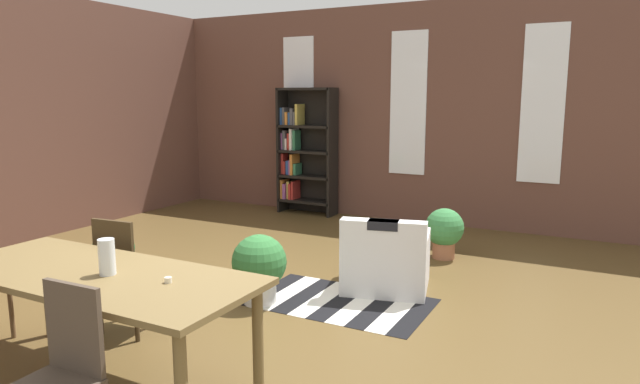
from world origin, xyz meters
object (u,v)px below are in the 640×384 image
dining_table (97,284)px  potted_plant_corner (259,266)px  potted_plant_by_shelf (444,230)px  vase_on_table (107,257)px  potted_plant_window (114,253)px  armchair_white (386,261)px  dining_chair_near_right (59,373)px  dining_chair_far_left (125,271)px  bookshelf_tall (303,151)px

dining_table → potted_plant_corner: bearing=87.2°
dining_table → potted_plant_by_shelf: dining_table is taller
vase_on_table → potted_plant_window: vase_on_table is taller
armchair_white → potted_plant_window: (-2.48, -1.15, 0.05)m
dining_chair_near_right → potted_plant_window: dining_chair_near_right is taller
vase_on_table → potted_plant_by_shelf: vase_on_table is taller
vase_on_table → potted_plant_by_shelf: (1.09, 3.93, -0.55)m
potted_plant_by_shelf → dining_chair_far_left: bearing=-117.3°
potted_plant_corner → potted_plant_window: 1.61m
dining_chair_far_left → armchair_white: dining_chair_far_left is taller
dining_table → vase_on_table: vase_on_table is taller
dining_table → bookshelf_tall: bookshelf_tall is taller
potted_plant_by_shelf → potted_plant_corner: potted_plant_corner is taller
vase_on_table → bookshelf_tall: size_ratio=0.11×
dining_chair_far_left → potted_plant_window: size_ratio=1.64×
dining_table → dining_chair_far_left: dining_chair_far_left is taller
dining_chair_near_right → bookshelf_tall: size_ratio=0.47×
vase_on_table → dining_chair_near_right: (0.38, -0.68, -0.38)m
vase_on_table → potted_plant_corner: 1.80m
dining_chair_far_left → potted_plant_by_shelf: bearing=62.7°
armchair_white → dining_chair_near_right: bearing=-98.4°
potted_plant_window → armchair_white: bearing=24.8°
potted_plant_corner → dining_chair_near_right: bearing=-80.4°
vase_on_table → armchair_white: 2.83m
armchair_white → dining_chair_far_left: bearing=-126.9°
vase_on_table → potted_plant_by_shelf: size_ratio=0.39×
dining_table → potted_plant_corner: size_ratio=3.41×
potted_plant_by_shelf → potted_plant_window: 3.65m
vase_on_table → bookshelf_tall: bearing=106.9°
dining_chair_far_left → potted_plant_window: (-1.02, 0.80, -0.19)m
vase_on_table → dining_chair_near_right: vase_on_table is taller
vase_on_table → dining_chair_near_right: 0.87m
dining_chair_near_right → potted_plant_window: size_ratio=1.64×
dining_chair_near_right → armchair_white: (0.49, 3.30, -0.23)m
dining_chair_far_left → armchair_white: bearing=53.1°
armchair_white → potted_plant_window: bearing=-155.2°
potted_plant_corner → bookshelf_tall: bearing=113.7°
dining_chair_far_left → potted_plant_window: bearing=141.9°
dining_table → potted_plant_by_shelf: bearing=73.1°
potted_plant_by_shelf → potted_plant_window: potted_plant_by_shelf is taller
bookshelf_tall → dining_table: bearing=-74.1°
armchair_white → dining_table: bearing=-110.4°
dining_table → bookshelf_tall: size_ratio=1.09×
vase_on_table → dining_chair_far_left: bearing=131.0°
dining_table → dining_chair_far_left: bearing=125.6°
armchair_white → potted_plant_corner: 1.27m
vase_on_table → dining_chair_far_left: vase_on_table is taller
dining_chair_far_left → potted_plant_by_shelf: 3.67m
dining_chair_near_right → bookshelf_tall: bookshelf_tall is taller
vase_on_table → potted_plant_by_shelf: 4.12m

